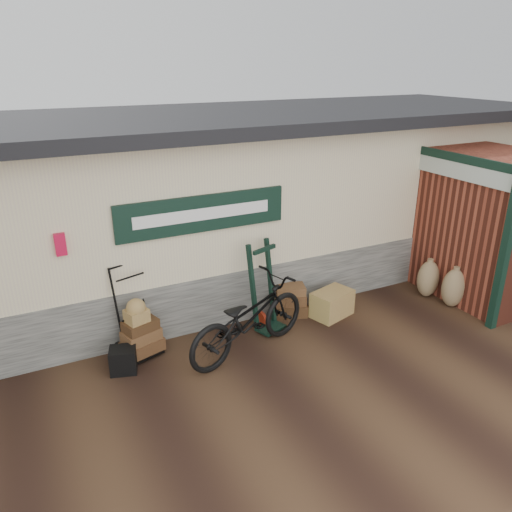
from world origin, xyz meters
The scene contains 11 objects.
ground centered at (0.00, 0.00, 0.00)m, with size 80.00×80.00×0.00m, color black.
station_building centered at (-0.01, 2.74, 1.61)m, with size 14.40×4.10×3.20m.
brick_outbuilding centered at (4.70, 1.19, 1.30)m, with size 1.71×4.51×2.62m.
porter_trolley centered at (-1.47, 0.85, 0.69)m, with size 0.69×0.52×1.38m, color black, non-canonical shape.
green_barrow centered at (0.55, 0.64, 0.72)m, with size 0.52×0.44×1.44m, color black, non-canonical shape.
suitcase_stack centered at (1.11, 0.85, 0.27)m, with size 0.61×0.39×0.54m, color #3E2713, non-canonical shape.
wicker_hamper centered at (1.76, 0.49, 0.22)m, with size 0.68×0.44×0.44m, color brown.
black_trunk centered at (-1.76, 0.43, 0.18)m, with size 0.36×0.31×0.36m, color black.
bicycle centered at (0.01, 0.10, 0.62)m, with size 2.15×0.75×1.25m, color black.
burlap_sack_left centered at (3.74, 0.33, 0.34)m, with size 0.43×0.36×0.69m, color olive.
burlap_sack_right centered at (3.85, -0.17, 0.35)m, with size 0.44×0.37×0.70m, color olive.
Camera 1 is at (-2.74, -5.66, 4.06)m, focal length 35.00 mm.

